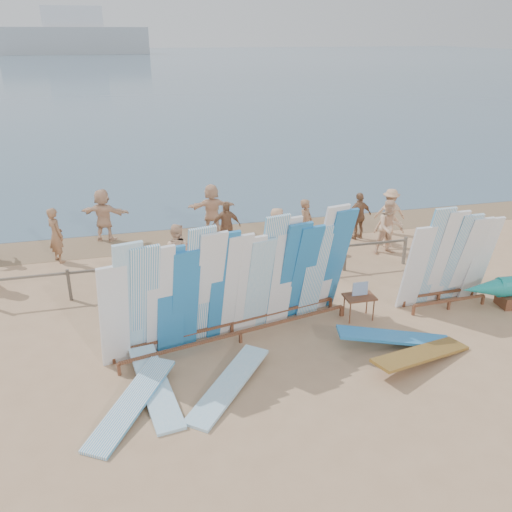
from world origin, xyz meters
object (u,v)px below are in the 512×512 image
object	(u,v)px
flat_board_d	(394,345)
flat_board_a	(156,392)
main_surfboard_rack	(236,285)
beachgoer_6	(277,232)
flat_board_e	(132,410)
beach_chair_right	(211,263)
vendor_table	(359,306)
flat_board_b	(229,389)
beachgoer_8	(389,227)
beachgoer_4	(226,226)
beachgoer_2	(177,252)
beachgoer_1	(56,235)
flat_board_c	(420,362)
stroller	(301,251)
beach_chair_left	(186,263)
beachgoer_9	(390,211)
side_surfboard_rack	(449,261)
beachgoer_10	(359,216)
beachgoer_7	(306,224)
beachgoer_5	(212,209)
beachgoer_11	(104,215)

from	to	relation	value
flat_board_d	flat_board_a	distance (m)	5.57
main_surfboard_rack	beachgoer_6	distance (m)	5.28
flat_board_e	beach_chair_right	xyz separation A→B (m)	(2.63, 6.12, 0.26)
vendor_table	flat_board_b	size ratio (longest dim) A/B	0.38
vendor_table	beach_chair_right	distance (m)	4.95
beachgoer_8	beachgoer_4	bearing A→B (deg)	166.88
main_surfboard_rack	beachgoer_2	distance (m)	3.81
main_surfboard_rack	beachgoer_1	xyz separation A→B (m)	(-4.46, 5.95, -0.50)
vendor_table	beachgoer_6	distance (m)	4.63
flat_board_e	beachgoer_1	xyz separation A→B (m)	(-1.92, 8.06, 0.89)
flat_board_c	stroller	xyz separation A→B (m)	(-0.85, 5.77, 0.48)
beach_chair_left	flat_board_b	bearing A→B (deg)	-99.12
beachgoer_9	flat_board_c	bearing A→B (deg)	87.07
flat_board_c	beachgoer_6	world-z (taller)	beachgoer_6
side_surfboard_rack	beach_chair_right	size ratio (longest dim) A/B	3.24
beach_chair_right	beachgoer_9	distance (m)	7.10
main_surfboard_rack	beachgoer_1	distance (m)	7.45
main_surfboard_rack	flat_board_b	xyz separation A→B (m)	(-0.59, -1.93, -1.38)
flat_board_b	flat_board_a	xyz separation A→B (m)	(-1.47, 0.29, 0.00)
beachgoer_9	beachgoer_1	bearing A→B (deg)	18.66
main_surfboard_rack	beachgoer_10	size ratio (longest dim) A/B	3.68
beach_chair_right	beachgoer_7	distance (m)	3.59
main_surfboard_rack	beach_chair_right	distance (m)	4.17
side_surfboard_rack	stroller	bearing A→B (deg)	126.77
main_surfboard_rack	beachgoer_9	world-z (taller)	main_surfboard_rack
beachgoer_9	beachgoer_5	size ratio (longest dim) A/B	0.89
side_surfboard_rack	beachgoer_8	size ratio (longest dim) A/B	1.59
vendor_table	beachgoer_7	xyz separation A→B (m)	(0.27, 4.88, 0.52)
side_surfboard_rack	beachgoer_11	size ratio (longest dim) A/B	1.56
flat_board_e	beachgoer_4	distance (m)	8.52
flat_board_c	beachgoer_11	world-z (taller)	beachgoer_11
beachgoer_2	side_surfboard_rack	bearing A→B (deg)	175.27
beachgoer_9	beachgoer_2	xyz separation A→B (m)	(-7.90, -2.15, 0.05)
beachgoer_4	flat_board_d	bearing A→B (deg)	-68.55
main_surfboard_rack	beach_chair_left	distance (m)	4.47
beach_chair_right	beachgoer_2	size ratio (longest dim) A/B	0.52
flat_board_d	flat_board_a	xyz separation A→B (m)	(-5.55, -0.42, 0.00)
stroller	beachgoer_5	world-z (taller)	beachgoer_5
flat_board_b	stroller	bearing A→B (deg)	98.45
main_surfboard_rack	beach_chair_right	size ratio (longest dim) A/B	6.90
flat_board_b	beachgoer_7	xyz separation A→B (m)	(4.06, 6.97, 0.86)
beachgoer_2	beachgoer_11	bearing A→B (deg)	-39.74
flat_board_b	beachgoer_5	world-z (taller)	beachgoer_5
beachgoer_4	side_surfboard_rack	bearing A→B (deg)	-47.71
flat_board_b	beachgoer_9	distance (m)	10.82
beachgoer_9	flat_board_a	bearing A→B (deg)	59.04
main_surfboard_rack	beachgoer_4	distance (m)	5.74
beachgoer_6	flat_board_a	bearing A→B (deg)	149.75
main_surfboard_rack	flat_board_c	size ratio (longest dim) A/B	2.28
beachgoer_10	main_surfboard_rack	bearing A→B (deg)	32.62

